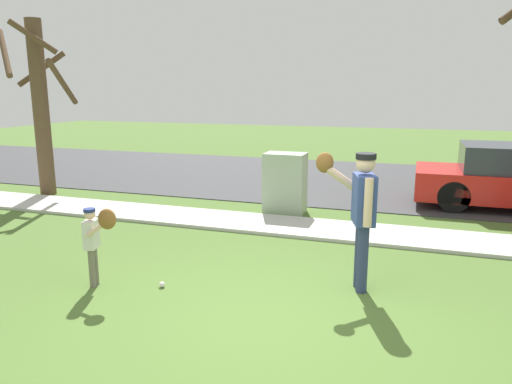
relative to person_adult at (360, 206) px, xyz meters
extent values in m
plane|color=#4C6B2D|center=(-0.87, 2.27, -1.08)|extent=(48.00, 48.00, 0.00)
cube|color=beige|center=(-0.87, 2.37, -1.05)|extent=(36.00, 1.20, 0.06)
cube|color=#38383A|center=(-0.87, 7.37, -1.07)|extent=(36.00, 6.80, 0.02)
cylinder|color=navy|center=(0.07, -0.09, -0.65)|extent=(0.14, 0.14, 0.86)
cylinder|color=navy|center=(0.02, 0.08, -0.65)|extent=(0.14, 0.14, 0.86)
cube|color=#33478C|center=(0.04, 0.00, 0.09)|extent=(0.34, 0.46, 0.61)
sphere|color=beige|center=(0.04, 0.00, 0.53)|extent=(0.23, 0.23, 0.23)
cylinder|color=black|center=(0.04, 0.00, 0.61)|extent=(0.25, 0.25, 0.07)
cylinder|color=beige|center=(0.12, -0.25, 0.11)|extent=(0.10, 0.10, 0.57)
cylinder|color=beige|center=(-0.28, 0.17, 0.31)|extent=(0.53, 0.25, 0.41)
ellipsoid|color=brown|center=(-0.47, 0.11, 0.50)|extent=(0.25, 0.20, 0.26)
cylinder|color=#6B6656|center=(-3.22, -0.93, -0.82)|extent=(0.08, 0.08, 0.51)
cylinder|color=#6B6656|center=(-3.19, -1.03, -0.82)|extent=(0.08, 0.08, 0.51)
cube|color=silver|center=(-3.20, -0.98, -0.39)|extent=(0.20, 0.27, 0.36)
sphere|color=beige|center=(-3.20, -0.98, -0.13)|extent=(0.14, 0.14, 0.14)
cylinder|color=navy|center=(-3.20, -0.98, -0.08)|extent=(0.14, 0.14, 0.04)
cylinder|color=beige|center=(-3.25, -0.84, -0.38)|extent=(0.06, 0.06, 0.34)
cylinder|color=beige|center=(-3.01, -1.08, -0.26)|extent=(0.32, 0.15, 0.24)
ellipsoid|color=brown|center=(-2.90, -1.05, -0.15)|extent=(0.25, 0.20, 0.26)
sphere|color=white|center=(-2.36, -0.76, -1.04)|extent=(0.07, 0.07, 0.07)
cube|color=#9EB293|center=(-1.87, 3.42, -0.47)|extent=(0.81, 0.54, 1.22)
cylinder|color=brown|center=(-7.71, 3.29, 0.93)|extent=(0.36, 0.36, 4.02)
cylinder|color=brown|center=(-7.17, 3.46, 1.54)|extent=(0.53, 1.36, 1.02)
cylinder|color=brown|center=(-7.94, 3.69, 1.86)|extent=(1.05, 0.68, 0.85)
cylinder|color=brown|center=(-8.12, 2.82, 2.18)|extent=(1.25, 1.11, 1.14)
cylinder|color=brown|center=(-7.46, 3.00, 2.50)|extent=(0.83, 0.72, 0.73)
cylinder|color=black|center=(1.39, 4.48, -0.74)|extent=(0.64, 0.22, 0.64)
cylinder|color=black|center=(1.39, 6.01, -0.74)|extent=(0.64, 0.22, 0.64)
camera|label=1|loc=(0.61, -5.81, 1.40)|focal=33.74mm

